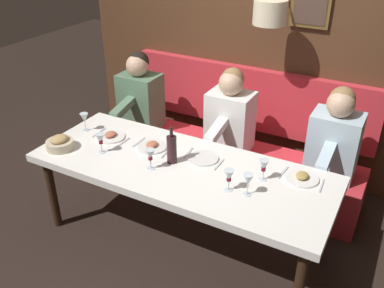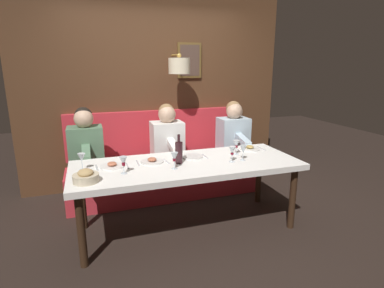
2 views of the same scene
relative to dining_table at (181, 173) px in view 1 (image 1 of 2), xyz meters
name	(u,v)px [view 1 (image 1 of 2)]	position (x,y,z in m)	size (l,w,h in m)	color
ground_plane	(182,239)	(0.00, 0.00, -0.67)	(12.00, 12.00, 0.00)	black
dining_table	(181,173)	(0.00, 0.00, 0.00)	(0.90, 2.32, 0.74)	white
banquette_bench	(227,167)	(0.89, 0.00, -0.45)	(0.52, 2.52, 0.45)	red
back_wall_panel	(257,38)	(1.46, -0.01, 0.69)	(0.59, 3.72, 2.90)	#51331E
diner_nearest	(335,137)	(0.88, -0.95, 0.14)	(0.60, 0.40, 0.79)	silver
diner_near	(230,113)	(0.88, -0.01, 0.14)	(0.60, 0.40, 0.79)	white
diner_middle	(140,93)	(0.88, 0.98, 0.14)	(0.60, 0.40, 0.79)	#567A5B
place_setting_0	(152,146)	(0.12, 0.34, 0.08)	(0.24, 0.32, 0.05)	silver
place_setting_1	(302,178)	(0.25, -0.86, 0.08)	(0.24, 0.32, 0.05)	white
place_setting_2	(203,158)	(0.16, -0.11, 0.07)	(0.24, 0.32, 0.01)	silver
place_setting_3	(111,136)	(0.10, 0.74, 0.08)	(0.24, 0.31, 0.05)	white
wine_glass_0	(264,166)	(0.11, -0.61, 0.18)	(0.07, 0.07, 0.16)	silver
wine_glass_1	(101,139)	(-0.13, 0.66, 0.18)	(0.07, 0.07, 0.16)	silver
wine_glass_2	(229,176)	(-0.12, -0.45, 0.18)	(0.07, 0.07, 0.16)	silver
wine_glass_3	(150,155)	(-0.15, 0.18, 0.18)	(0.07, 0.07, 0.16)	silver
wine_glass_4	(248,180)	(-0.11, -0.58, 0.18)	(0.07, 0.07, 0.16)	silver
wine_glass_5	(84,118)	(0.10, 1.02, 0.18)	(0.07, 0.07, 0.16)	silver
wine_bottle	(172,149)	(0.01, 0.09, 0.18)	(0.08, 0.08, 0.30)	#33191E
bread_bowl	(60,143)	(-0.24, 0.99, 0.11)	(0.22, 0.22, 0.12)	beige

